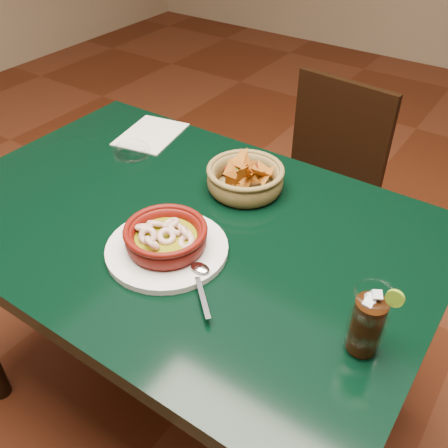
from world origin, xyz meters
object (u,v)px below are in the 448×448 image
Objects in this scene: dining_table at (182,250)px; shrimp_plate at (166,240)px; dining_chair at (317,190)px; cola_drink at (368,322)px; chip_basket at (245,178)px.

dining_table is 3.57× the size of shrimp_plate.
dining_table is 0.73m from dining_chair.
cola_drink reaches higher than dining_chair.
shrimp_plate is (-0.00, -0.81, 0.32)m from dining_chair.
dining_chair reaches higher than dining_table.
shrimp_plate is at bearing -65.23° from dining_table.
shrimp_plate reaches higher than dining_table.
shrimp_plate is at bearing -92.01° from chip_basket.
shrimp_plate is 0.45m from cola_drink.
shrimp_plate is 0.30m from chip_basket.
dining_chair is 1.00m from cola_drink.
chip_basket reaches higher than shrimp_plate.
chip_basket is at bearing 87.99° from shrimp_plate.
shrimp_plate is at bearing -90.03° from dining_chair.
cola_drink is at bearing -0.67° from shrimp_plate.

